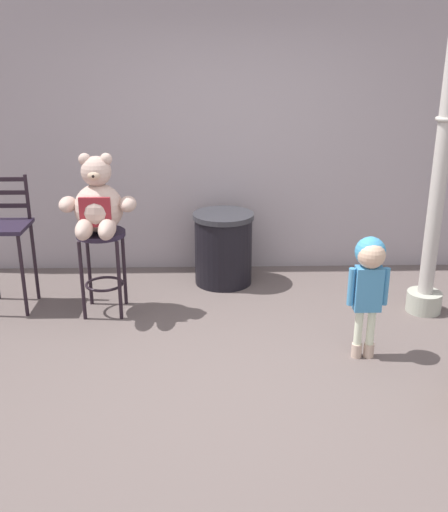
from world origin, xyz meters
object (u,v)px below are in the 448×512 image
object	(u,v)px
teddy_bear	(98,205)
lamppost	(438,184)
child_walking	(369,272)
bar_chair_empty	(4,233)
bar_stool_with_teddy	(102,254)
trash_bin	(223,248)

from	to	relation	value
teddy_bear	lamppost	world-z (taller)	lamppost
child_walking	teddy_bear	bearing A→B (deg)	-16.93
child_walking	bar_chair_empty	bearing A→B (deg)	-13.98
bar_stool_with_teddy	bar_chair_empty	xyz separation A→B (m)	(-0.86, 0.14, 0.15)
bar_stool_with_teddy	bar_chair_empty	bearing A→B (deg)	171.05
teddy_bear	lamppost	distance (m)	2.82
lamppost	teddy_bear	bearing A→B (deg)	179.32
trash_bin	bar_stool_with_teddy	bearing A→B (deg)	-148.32
bar_stool_with_teddy	child_walking	world-z (taller)	child_walking
bar_stool_with_teddy	lamppost	xyz separation A→B (m)	(2.81, -0.07, 0.62)
child_walking	bar_chair_empty	size ratio (longest dim) A/B	0.81
bar_stool_with_teddy	trash_bin	bearing A→B (deg)	31.68
child_walking	bar_chair_empty	world-z (taller)	bar_chair_empty
bar_stool_with_teddy	trash_bin	size ratio (longest dim) A/B	1.05
bar_stool_with_teddy	trash_bin	distance (m)	1.25
lamppost	bar_chair_empty	world-z (taller)	lamppost
bar_stool_with_teddy	lamppost	distance (m)	2.88
lamppost	bar_chair_empty	size ratio (longest dim) A/B	2.48
bar_stool_with_teddy	teddy_bear	size ratio (longest dim) A/B	1.12
teddy_bear	lamppost	xyz separation A→B (m)	(2.81, -0.03, 0.17)
lamppost	bar_chair_empty	xyz separation A→B (m)	(-3.67, 0.20, -0.46)
teddy_bear	child_walking	distance (m)	2.25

